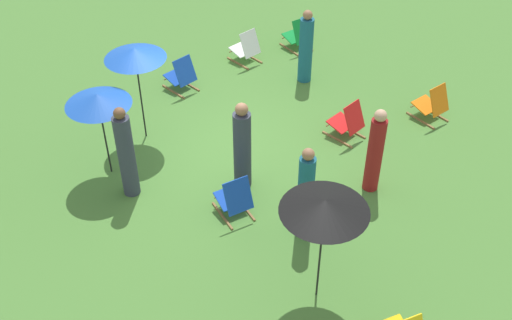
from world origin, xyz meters
TOP-DOWN VIEW (x-y plane):
  - ground_plane at (0.00, 0.00)m, footprint 40.00×40.00m
  - deckchair_0 at (-2.48, -2.40)m, footprint 0.55×0.80m
  - deckchair_4 at (0.84, 1.68)m, footprint 0.58×0.82m
  - deckchair_5 at (-0.60, -2.30)m, footprint 0.57×0.82m
  - deckchair_6 at (-2.29, 1.24)m, footprint 0.58×0.82m
  - deckchair_8 at (-4.13, 1.87)m, footprint 0.48×0.76m
  - deckchair_9 at (-3.88, -2.13)m, footprint 0.50×0.77m
  - umbrella_0 at (0.92, -1.28)m, footprint 1.17×1.17m
  - umbrella_1 at (2.02, -0.70)m, footprint 1.17×1.17m
  - umbrella_2 at (0.89, 3.88)m, footprint 1.26×1.26m
  - person_0 at (0.16, 2.73)m, footprint 0.30×0.30m
  - person_1 at (0.24, 1.11)m, footprint 0.41×0.41m
  - person_2 at (-3.06, -0.94)m, footprint 0.43×0.43m
  - person_3 at (1.98, 0.06)m, footprint 0.39×0.39m
  - person_4 at (-1.56, 2.63)m, footprint 0.40×0.40m

SIDE VIEW (x-z plane):
  - ground_plane at x=0.00m, z-range 0.00..0.00m
  - deckchair_0 at x=-2.48m, z-range -0.05..0.79m
  - deckchair_4 at x=0.84m, z-range -0.05..0.79m
  - deckchair_5 at x=-0.60m, z-range -0.05..0.79m
  - deckchair_6 at x=-2.29m, z-range -0.05..0.79m
  - deckchair_8 at x=-4.13m, z-range -0.05..0.79m
  - deckchair_9 at x=-3.88m, z-range -0.05..0.79m
  - person_2 at x=-3.06m, z-range -0.05..1.68m
  - person_4 at x=-1.56m, z-range -0.04..1.69m
  - person_1 at x=0.24m, z-range -0.05..1.74m
  - person_0 at x=0.16m, z-range -0.04..1.75m
  - person_3 at x=1.98m, z-range -0.05..1.81m
  - umbrella_1 at x=2.02m, z-range 0.77..2.51m
  - umbrella_2 at x=0.89m, z-range 0.88..2.87m
  - umbrella_0 at x=0.92m, z-range 0.90..2.92m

